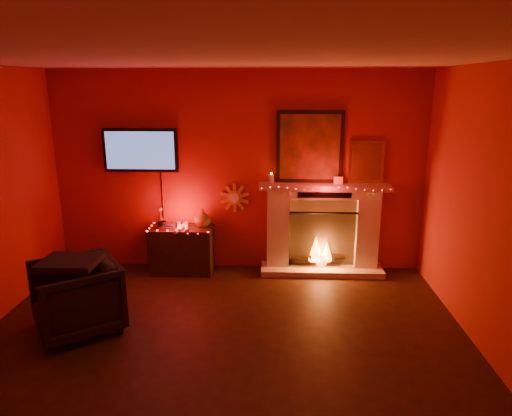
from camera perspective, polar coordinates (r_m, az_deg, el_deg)
The scene contains 6 objects.
room at distance 3.76m, azimuth -5.35°, elevation -2.54°, with size 5.00×5.00×5.00m.
fireplace at distance 6.23m, azimuth 8.25°, elevation -1.52°, with size 1.72×0.40×2.18m.
tv at distance 6.32m, azimuth -14.22°, elevation 7.00°, with size 1.00×0.07×1.24m.
sunburst_clock at distance 6.23m, azimuth -2.69°, elevation 1.27°, with size 0.40×0.03×0.40m.
console_table at distance 6.31m, azimuth -9.18°, elevation -4.84°, with size 0.84×0.52×0.88m.
armchair at distance 5.13m, azimuth -21.54°, elevation -10.31°, with size 0.80×0.82×0.75m, color black.
Camera 1 is at (0.50, -3.55, 2.48)m, focal length 32.00 mm.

